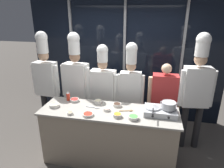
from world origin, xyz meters
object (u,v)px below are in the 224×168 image
Objects in this scene: stock_pot at (169,105)px; prep_bowl_soy_glaze at (117,105)px; prep_bowl_chili_flakes at (88,114)px; chef_head at (46,77)px; prep_bowl_scallions at (133,117)px; chef_pastry at (130,86)px; squeeze_bottle_chili at (68,96)px; prep_bowl_carrots at (118,115)px; prep_bowl_shrimp at (107,109)px; person_guest at (164,97)px; prep_bowl_bell_pepper at (75,100)px; serving_spoon_solid at (95,108)px; prep_bowl_mushrooms at (70,113)px; chef_line at (103,87)px; prep_bowl_ginger at (54,105)px; chef_sous at (76,79)px; serving_spoon_slotted at (129,111)px; portable_stove at (160,111)px; prep_bowl_noodles at (98,101)px; chef_apprentice at (197,85)px; frying_pan at (153,106)px.

prep_bowl_soy_glaze is at bearing 171.60° from stock_pot.
prep_bowl_chili_flakes is 1.44m from chef_head.
chef_pastry reaches higher than prep_bowl_scallions.
squeeze_bottle_chili is 1.21× the size of prep_bowl_carrots.
person_guest is (0.89, 0.72, -0.03)m from prep_bowl_shrimp.
prep_bowl_bell_pepper is (-0.75, 0.04, -0.00)m from prep_bowl_soy_glaze.
serving_spoon_solid is at bearing 160.69° from prep_bowl_scallions.
prep_bowl_bell_pepper is at bearing 103.26° from prep_bowl_mushrooms.
prep_bowl_ginger is at bearing 55.31° from chef_line.
prep_bowl_chili_flakes and prep_bowl_mushrooms have the same top height.
chef_head is 1.65m from chef_pastry.
squeeze_bottle_chili reaches higher than prep_bowl_chili_flakes.
person_guest is (1.75, 0.76, -0.03)m from prep_bowl_ginger.
chef_sous is at bearing 138.12° from prep_bowl_shrimp.
person_guest is at bearing 92.86° from stock_pot.
serving_spoon_slotted is (0.95, -0.16, -0.02)m from prep_bowl_bell_pepper.
portable_stove is 1.69m from chef_sous.
chef_apprentice is at bearing 14.95° from prep_bowl_noodles.
person_guest is (1.09, 0.49, -0.03)m from prep_bowl_noodles.
prep_bowl_chili_flakes is 1.08× the size of prep_bowl_scallions.
chef_sous reaches higher than serving_spoon_solid.
prep_bowl_ginger is 1.37m from chef_pastry.
portable_stove is at bearing -9.76° from prep_bowl_soy_glaze.
prep_bowl_ginger is (-0.35, 0.18, 0.01)m from prep_bowl_mushrooms.
prep_bowl_carrots is (-0.72, -0.22, -0.12)m from stock_pot.
frying_pan is 0.20× the size of chef_head.
prep_bowl_mushrooms is (0.23, -0.46, -0.06)m from squeeze_bottle_chili.
prep_bowl_ginger is (-0.66, -0.27, -0.00)m from prep_bowl_noodles.
prep_bowl_carrots reaches higher than prep_bowl_soy_glaze.
stock_pot reaches higher than frying_pan.
prep_bowl_carrots is at bearing -43.65° from prep_bowl_noodles.
frying_pan is at bearing 149.88° from chef_line.
stock_pot reaches higher than prep_bowl_chili_flakes.
prep_bowl_mushrooms is at bearing 78.51° from chef_line.
squeeze_bottle_chili is 0.98× the size of prep_bowl_chili_flakes.
prep_bowl_bell_pepper is 1.03m from chef_pastry.
chef_sous is at bearing -173.36° from chef_head.
stock_pot reaches higher than prep_bowl_ginger.
chef_line is (-0.01, 0.92, 0.08)m from prep_bowl_chili_flakes.
stock_pot is 1.05× the size of serving_spoon_solid.
prep_bowl_noodles is (-0.33, 0.05, 0.00)m from prep_bowl_soy_glaze.
prep_bowl_mushrooms is (-1.44, -0.29, -0.14)m from stock_pot.
prep_bowl_mushrooms is 0.56m from prep_bowl_shrimp.
frying_pan reaches higher than prep_bowl_scallions.
prep_bowl_chili_flakes is 0.28m from prep_bowl_mushrooms.
portable_stove is 1.03m from prep_bowl_noodles.
prep_bowl_scallions is 0.08× the size of chef_apprentice.
prep_bowl_soy_glaze is (-0.68, 0.12, -0.02)m from portable_stove.
serving_spoon_solid is 0.11× the size of chef_apprentice.
squeeze_bottle_chili is 2.19m from chef_apprentice.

